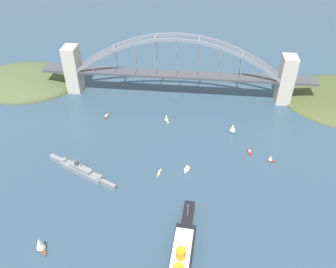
% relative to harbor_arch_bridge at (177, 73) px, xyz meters
% --- Properties ---
extents(ground_plane, '(1400.00, 1400.00, 0.00)m').
position_rel_harbor_arch_bridge_xyz_m(ground_plane, '(0.00, 0.00, -26.50)').
color(ground_plane, '#334C60').
extents(harbor_arch_bridge, '(280.52, 18.48, 65.74)m').
position_rel_harbor_arch_bridge_xyz_m(harbor_arch_bridge, '(0.00, 0.00, 0.00)').
color(harbor_arch_bridge, beige).
rests_on(harbor_arch_bridge, ground).
extents(headland_east_shore, '(121.92, 96.00, 25.97)m').
position_rel_harbor_arch_bridge_xyz_m(headland_east_shore, '(172.12, -10.62, -26.50)').
color(headland_east_shore, '#515B38').
rests_on(headland_east_shore, ground).
extents(ocean_liner, '(16.35, 101.27, 17.24)m').
position_rel_harbor_arch_bridge_xyz_m(ocean_liner, '(-20.28, 203.62, -21.43)').
color(ocean_liner, black).
rests_on(ocean_liner, ground).
extents(naval_cruiser, '(62.07, 32.15, 16.96)m').
position_rel_harbor_arch_bridge_xyz_m(naval_cruiser, '(63.20, 128.15, -23.51)').
color(naval_cruiser, gray).
rests_on(naval_cruiser, ground).
extents(seaplane_taxiing_near_bridge, '(9.39, 7.67, 4.73)m').
position_rel_harbor_arch_bridge_xyz_m(seaplane_taxiing_near_bridge, '(42.92, -42.62, -24.68)').
color(seaplane_taxiing_near_bridge, '#B7B7B2').
rests_on(seaplane_taxiing_near_bridge, ground).
extents(small_boat_0, '(5.14, 6.35, 8.26)m').
position_rel_harbor_arch_bridge_xyz_m(small_boat_0, '(4.75, 49.39, -22.62)').
color(small_boat_0, silver).
rests_on(small_boat_0, ground).
extents(small_boat_1, '(2.73, 9.17, 1.93)m').
position_rel_harbor_arch_bridge_xyz_m(small_boat_1, '(2.30, 121.80, -25.80)').
color(small_boat_1, gold).
rests_on(small_boat_1, ground).
extents(small_boat_2, '(5.80, 7.99, 7.31)m').
position_rel_harbor_arch_bridge_xyz_m(small_boat_2, '(-18.78, 116.42, -23.12)').
color(small_boat_2, silver).
rests_on(small_boat_2, ground).
extents(small_boat_3, '(7.77, 9.24, 9.34)m').
position_rel_harbor_arch_bridge_xyz_m(small_boat_3, '(-56.89, 60.05, -22.18)').
color(small_boat_3, '#2D6B3D').
rests_on(small_boat_3, ground).
extents(small_boat_4, '(2.93, 7.42, 2.06)m').
position_rel_harbor_arch_bridge_xyz_m(small_boat_4, '(-69.88, 88.60, -25.76)').
color(small_boat_4, '#B2231E').
rests_on(small_boat_4, ground).
extents(small_boat_5, '(4.66, 10.88, 2.09)m').
position_rel_harbor_arch_bridge_xyz_m(small_boat_5, '(63.18, 48.11, -25.73)').
color(small_boat_5, brown).
rests_on(small_boat_5, ground).
extents(small_boat_6, '(6.00, 4.15, 6.40)m').
position_rel_harbor_arch_bridge_xyz_m(small_boat_6, '(-85.85, 97.66, -23.41)').
color(small_boat_6, '#B2231E').
rests_on(small_boat_6, ground).
extents(small_boat_7, '(8.98, 9.21, 11.35)m').
position_rel_harbor_arch_bridge_xyz_m(small_boat_7, '(66.35, 197.62, -21.28)').
color(small_boat_7, brown).
rests_on(small_boat_7, ground).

